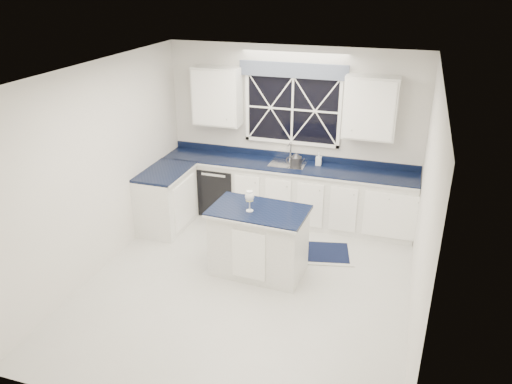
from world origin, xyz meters
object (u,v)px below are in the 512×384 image
(dishwasher, at_px, (222,187))
(kettle, at_px, (296,160))
(wine_glass, at_px, (250,197))
(soap_bottle, at_px, (319,159))
(island, at_px, (259,241))
(faucet, at_px, (290,151))

(dishwasher, height_order, kettle, kettle)
(wine_glass, bearing_deg, kettle, 83.27)
(dishwasher, distance_m, soap_bottle, 1.69)
(island, relative_size, wine_glass, 4.67)
(dishwasher, height_order, island, island)
(dishwasher, distance_m, kettle, 1.39)
(dishwasher, distance_m, island, 1.97)
(island, relative_size, soap_bottle, 6.50)
(wine_glass, relative_size, soap_bottle, 1.39)
(faucet, xyz_separation_m, soap_bottle, (0.47, -0.06, -0.06))
(faucet, relative_size, island, 0.24)
(island, bearing_deg, faucet, 94.65)
(faucet, bearing_deg, dishwasher, -169.98)
(dishwasher, relative_size, faucet, 2.72)
(dishwasher, bearing_deg, wine_glass, -58.09)
(faucet, height_order, wine_glass, faucet)
(kettle, height_order, wine_glass, wine_glass)
(dishwasher, bearing_deg, island, -54.51)
(dishwasher, xyz_separation_m, wine_glass, (1.04, -1.68, 0.69))
(dishwasher, xyz_separation_m, kettle, (1.24, -0.01, 0.63))
(soap_bottle, bearing_deg, island, -103.78)
(soap_bottle, bearing_deg, faucet, 172.83)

